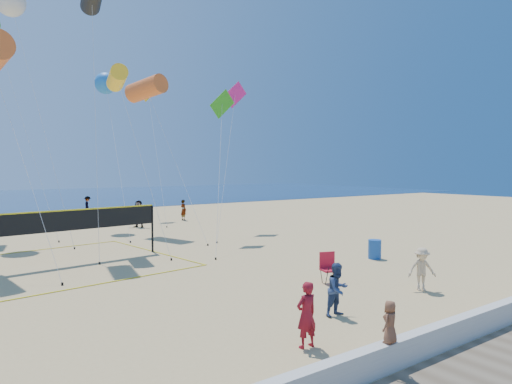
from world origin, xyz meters
TOP-DOWN VIEW (x-y plane):
  - ground at (0.00, 0.00)m, footprint 120.00×120.00m
  - seawall at (0.00, -3.00)m, footprint 32.00×0.30m
  - woman at (-0.62, -1.12)m, footprint 0.56×0.37m
  - toddler at (-0.10, -3.05)m, footprint 0.48×0.37m
  - bystander_a at (1.62, 0.07)m, footprint 0.74×0.58m
  - bystander_b at (5.84, 0.27)m, footprint 1.09×0.97m
  - far_person_1 at (4.26, 21.76)m, footprint 1.53×1.72m
  - far_person_2 at (8.77, 23.84)m, footprint 0.48×0.65m
  - far_person_4 at (3.87, 32.92)m, footprint 0.88×1.18m
  - camp_chair at (4.03, 2.86)m, footprint 0.73×0.85m
  - trash_barrel at (8.85, 4.77)m, footprint 0.64×0.64m
  - volleyball_net at (-2.98, 11.77)m, footprint 9.82×9.69m
  - kite_2 at (0.31, 14.21)m, footprint 1.50×5.51m
  - kite_4 at (6.33, 13.93)m, footprint 4.60×5.54m
  - kite_5 at (9.43, 17.36)m, footprint 5.38×5.06m
  - kite_6 at (-3.35, 21.87)m, footprint 2.76×7.59m
  - kite_7 at (2.58, 23.23)m, footprint 2.16×8.59m
  - kite_9 at (7.42, 27.26)m, footprint 2.60×7.52m
  - kite_10 at (3.99, 19.41)m, footprint 2.11×8.79m

SIDE VIEW (x-z plane):
  - ground at x=0.00m, z-range 0.00..0.00m
  - seawall at x=0.00m, z-range 0.00..0.60m
  - trash_barrel at x=8.85m, z-range 0.00..0.87m
  - camp_chair at x=4.03m, z-range 0.01..1.24m
  - bystander_b at x=5.84m, z-range 0.00..1.46m
  - bystander_a at x=1.62m, z-range 0.00..1.49m
  - woman at x=-0.62m, z-range 0.00..1.54m
  - far_person_4 at x=3.87m, z-range 0.00..1.63m
  - far_person_2 at x=8.77m, z-range 0.00..1.64m
  - far_person_1 at x=4.26m, z-range 0.00..1.89m
  - toddler at x=-0.10m, z-range 0.60..1.47m
  - volleyball_net at x=-2.98m, z-range 0.43..2.79m
  - kite_4 at x=6.33m, z-range 3.12..11.89m
  - kite_2 at x=0.31m, z-range 4.06..13.31m
  - kite_5 at x=9.43m, z-range 3.68..13.77m
  - kite_10 at x=3.99m, z-range 4.22..14.30m
  - kite_9 at x=7.42m, z-range 4.17..15.47m
  - kite_7 at x=2.58m, z-range 4.64..15.40m
  - kite_6 at x=-3.35m, z-range 6.53..21.30m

